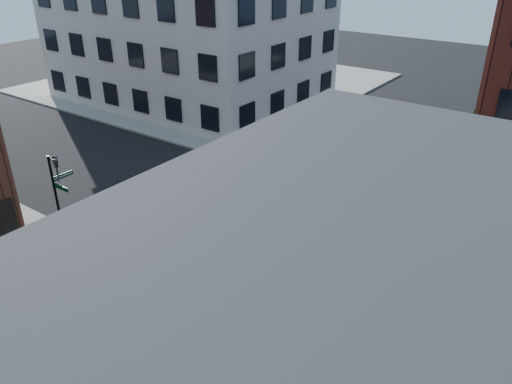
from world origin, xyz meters
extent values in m
plane|color=black|center=(0.00, 0.00, 0.00)|extent=(120.00, 120.00, 0.00)
cube|color=gray|center=(-21.00, 21.00, 0.07)|extent=(30.00, 30.00, 0.15)
cube|color=beige|center=(-19.00, 16.00, 5.50)|extent=(22.00, 16.00, 11.00)
cylinder|color=black|center=(7.50, 10.00, 0.89)|extent=(0.18, 0.18, 1.47)
cylinder|color=black|center=(7.50, 10.00, 1.62)|extent=(0.12, 0.12, 1.47)
sphere|color=#15380F|center=(7.50, 10.00, 3.30)|extent=(2.69, 2.69, 2.69)
sphere|color=#15380F|center=(7.75, 9.90, 2.75)|extent=(1.85, 1.85, 1.85)
cylinder|color=black|center=(7.50, 16.00, 0.81)|extent=(0.18, 0.18, 1.33)
cylinder|color=black|center=(7.50, 16.00, 1.48)|extent=(0.12, 0.12, 1.33)
sphere|color=#15380F|center=(7.50, 16.00, 3.00)|extent=(2.43, 2.43, 2.43)
sphere|color=#15380F|center=(7.75, 15.90, 2.51)|extent=(1.67, 1.67, 1.67)
cylinder|color=black|center=(-6.80, -6.80, 2.30)|extent=(0.12, 0.12, 4.60)
cylinder|color=black|center=(-6.80, -6.80, 0.30)|extent=(0.28, 0.28, 0.30)
cube|color=#053819|center=(-6.25, -6.80, 3.15)|extent=(1.10, 0.03, 0.22)
cube|color=#053819|center=(-6.80, -6.25, 3.40)|extent=(0.03, 1.10, 0.22)
imported|color=black|center=(-6.45, -6.70, 3.90)|extent=(0.22, 0.18, 1.10)
imported|color=black|center=(-6.90, -6.45, 3.90)|extent=(0.18, 0.22, 1.10)
cube|color=silver|center=(9.67, -4.84, 1.44)|extent=(1.91, 2.27, 1.86)
cube|color=black|center=(8.79, -4.85, 1.77)|extent=(0.13, 1.77, 0.84)
cylinder|color=black|center=(9.69, -5.81, 0.47)|extent=(0.94, 0.34, 0.93)
cylinder|color=black|center=(9.65, -3.86, 0.47)|extent=(0.94, 0.34, 0.93)
cylinder|color=black|center=(13.00, -3.79, 0.47)|extent=(0.94, 0.34, 0.93)
cube|color=orange|center=(-5.22, -4.67, 0.02)|extent=(0.46, 0.46, 0.04)
cone|color=orange|center=(-5.22, -4.67, 0.35)|extent=(0.44, 0.44, 0.70)
cylinder|color=white|center=(-5.22, -4.67, 0.45)|extent=(0.27, 0.27, 0.08)
camera|label=1|loc=(13.28, -18.32, 13.43)|focal=35.00mm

